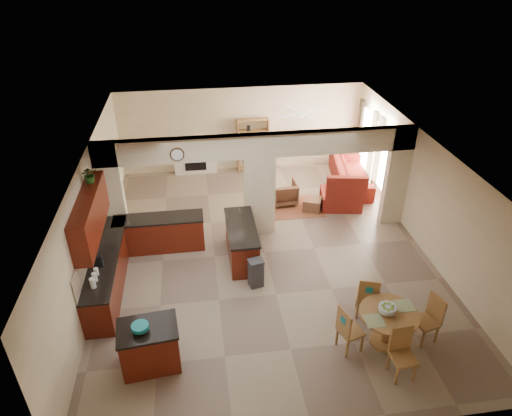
{
  "coord_description": "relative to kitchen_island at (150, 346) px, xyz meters",
  "views": [
    {
      "loc": [
        -1.54,
        -9.24,
        6.89
      ],
      "look_at": [
        -0.19,
        0.3,
        1.15
      ],
      "focal_mm": 32.0,
      "sensor_mm": 36.0,
      "label": 1
    }
  ],
  "objects": [
    {
      "name": "floor",
      "position": [
        2.63,
        3.18,
        -0.47
      ],
      "size": [
        10.0,
        10.0,
        0.0
      ],
      "primitive_type": "plane",
      "color": "#85735C",
      "rests_on": "ground"
    },
    {
      "name": "ceiling",
      "position": [
        2.63,
        3.18,
        2.33
      ],
      "size": [
        10.0,
        10.0,
        0.0
      ],
      "primitive_type": "plane",
      "rotation": [
        3.14,
        0.0,
        0.0
      ],
      "color": "white",
      "rests_on": "wall_back"
    },
    {
      "name": "wall_back",
      "position": [
        2.63,
        8.18,
        0.93
      ],
      "size": [
        8.0,
        0.0,
        8.0
      ],
      "primitive_type": "plane",
      "rotation": [
        1.57,
        0.0,
        0.0
      ],
      "color": "beige",
      "rests_on": "floor"
    },
    {
      "name": "wall_front",
      "position": [
        2.63,
        -1.82,
        0.93
      ],
      "size": [
        8.0,
        0.0,
        8.0
      ],
      "primitive_type": "plane",
      "rotation": [
        -1.57,
        0.0,
        0.0
      ],
      "color": "beige",
      "rests_on": "floor"
    },
    {
      "name": "wall_left",
      "position": [
        -1.37,
        3.18,
        0.93
      ],
      "size": [
        0.0,
        10.0,
        10.0
      ],
      "primitive_type": "plane",
      "rotation": [
        1.57,
        0.0,
        1.57
      ],
      "color": "beige",
      "rests_on": "floor"
    },
    {
      "name": "wall_right",
      "position": [
        6.63,
        3.18,
        0.93
      ],
      "size": [
        0.0,
        10.0,
        10.0
      ],
      "primitive_type": "plane",
      "rotation": [
        1.57,
        0.0,
        -1.57
      ],
      "color": "beige",
      "rests_on": "floor"
    },
    {
      "name": "partition_left_pier",
      "position": [
        -1.07,
        4.18,
        0.93
      ],
      "size": [
        0.6,
        0.25,
        2.8
      ],
      "primitive_type": "cube",
      "color": "beige",
      "rests_on": "floor"
    },
    {
      "name": "partition_center_pier",
      "position": [
        2.63,
        4.18,
        0.63
      ],
      "size": [
        0.8,
        0.25,
        2.2
      ],
      "primitive_type": "cube",
      "color": "beige",
      "rests_on": "floor"
    },
    {
      "name": "partition_right_pier",
      "position": [
        6.33,
        4.18,
        0.93
      ],
      "size": [
        0.6,
        0.25,
        2.8
      ],
      "primitive_type": "cube",
      "color": "beige",
      "rests_on": "floor"
    },
    {
      "name": "partition_header",
      "position": [
        2.63,
        4.18,
        2.03
      ],
      "size": [
        8.0,
        0.25,
        0.6
      ],
      "primitive_type": "cube",
      "color": "beige",
      "rests_on": "partition_center_pier"
    },
    {
      "name": "kitchen_counter",
      "position": [
        -0.63,
        2.93,
        -0.0
      ],
      "size": [
        2.52,
        3.29,
        1.48
      ],
      "color": "#3F0F07",
      "rests_on": "floor"
    },
    {
      "name": "upper_cabinets",
      "position": [
        -1.19,
        2.38,
        1.45
      ],
      "size": [
        0.35,
        2.4,
        0.9
      ],
      "primitive_type": "cube",
      "color": "#3F0F07",
      "rests_on": "wall_left"
    },
    {
      "name": "peninsula",
      "position": [
        2.03,
        3.06,
        -0.01
      ],
      "size": [
        0.7,
        1.85,
        0.91
      ],
      "color": "#3F0F07",
      "rests_on": "floor"
    },
    {
      "name": "wall_clock",
      "position": [
        0.63,
        4.03,
        1.98
      ],
      "size": [
        0.34,
        0.03,
        0.34
      ],
      "primitive_type": "cylinder",
      "rotation": [
        1.57,
        0.0,
        0.0
      ],
      "color": "#53331B",
      "rests_on": "partition_header"
    },
    {
      "name": "rug",
      "position": [
        3.83,
        5.28,
        -0.46
      ],
      "size": [
        1.6,
        1.3,
        0.01
      ],
      "primitive_type": "cube",
      "color": "brown",
      "rests_on": "floor"
    },
    {
      "name": "fireplace",
      "position": [
        1.03,
        8.01,
        0.15
      ],
      "size": [
        1.6,
        0.35,
        1.2
      ],
      "color": "#EDE5CE",
      "rests_on": "floor"
    },
    {
      "name": "shelving_unit",
      "position": [
        2.98,
        8.0,
        0.43
      ],
      "size": [
        1.0,
        0.32,
        1.8
      ],
      "primitive_type": "cube",
      "color": "brown",
      "rests_on": "floor"
    },
    {
      "name": "window_a",
      "position": [
        6.6,
        5.48,
        0.73
      ],
      "size": [
        0.02,
        0.9,
        1.9
      ],
      "primitive_type": "cube",
      "color": "white",
      "rests_on": "wall_right"
    },
    {
      "name": "window_b",
      "position": [
        6.6,
        7.18,
        0.73
      ],
      "size": [
        0.02,
        0.9,
        1.9
      ],
      "primitive_type": "cube",
      "color": "white",
      "rests_on": "wall_right"
    },
    {
      "name": "glazed_door",
      "position": [
        6.6,
        6.33,
        0.58
      ],
      "size": [
        0.02,
        0.7,
        2.1
      ],
      "primitive_type": "cube",
      "color": "white",
      "rests_on": "wall_right"
    },
    {
      "name": "drape_a_left",
      "position": [
        6.56,
        4.88,
        0.73
      ],
      "size": [
        0.1,
        0.28,
        2.3
      ],
      "primitive_type": "cube",
      "color": "#421A1A",
      "rests_on": "wall_right"
    },
    {
      "name": "drape_a_right",
      "position": [
        6.56,
        6.08,
        0.73
      ],
      "size": [
        0.1,
        0.28,
        2.3
      ],
      "primitive_type": "cube",
      "color": "#421A1A",
      "rests_on": "wall_right"
    },
    {
      "name": "drape_b_left",
      "position": [
        6.56,
        6.58,
        0.73
      ],
      "size": [
        0.1,
        0.28,
        2.3
      ],
      "primitive_type": "cube",
      "color": "#421A1A",
      "rests_on": "wall_right"
    },
    {
      "name": "drape_b_right",
      "position": [
        6.56,
        7.78,
        0.73
      ],
      "size": [
        0.1,
        0.28,
        2.3
      ],
      "primitive_type": "cube",
      "color": "#421A1A",
      "rests_on": "wall_right"
    },
    {
      "name": "ceiling_fan",
      "position": [
        4.13,
        6.18,
        2.09
      ],
      "size": [
        1.0,
        1.0,
        0.1
      ],
      "primitive_type": "cylinder",
      "color": "white",
      "rests_on": "ceiling"
    },
    {
      "name": "kitchen_island",
      "position": [
        0.0,
        0.0,
        0.0
      ],
      "size": [
        1.14,
        0.87,
        0.93
      ],
      "rotation": [
        0.0,
        0.0,
        0.1
      ],
      "color": "#3F0F07",
      "rests_on": "floor"
    },
    {
      "name": "teal_bowl",
      "position": [
        -0.1,
        -0.06,
        0.53
      ],
      "size": [
        0.3,
        0.3,
        0.14
      ],
      "primitive_type": "cylinder",
      "color": "#137A83",
      "rests_on": "kitchen_island"
    },
    {
      "name": "trash_can",
      "position": [
        2.23,
        1.96,
        -0.14
      ],
      "size": [
        0.36,
        0.32,
        0.65
      ],
      "primitive_type": "cube",
      "rotation": [
        0.0,
        0.0,
        0.24
      ],
      "color": "#2F2F32",
      "rests_on": "floor"
    },
    {
      "name": "dining_table",
      "position": [
        4.49,
        -0.1,
        0.05
      ],
      "size": [
        1.13,
        1.13,
        0.77
      ],
      "color": "brown",
      "rests_on": "floor"
    },
    {
      "name": "fruit_bowl",
      "position": [
        4.44,
        -0.08,
        0.4
      ],
      "size": [
        0.34,
        0.34,
        0.18
      ],
      "primitive_type": "cylinder",
      "color": "#76AC25",
      "rests_on": "dining_table"
    },
    {
      "name": "sofa",
      "position": [
        5.93,
        6.49,
        -0.08
      ],
      "size": [
        2.8,
        1.44,
        0.78
      ],
      "primitive_type": "imported",
      "rotation": [
        0.0,
        0.0,
        1.42
      ],
      "color": "maroon",
      "rests_on": "floor"
    },
    {
      "name": "chaise",
      "position": [
        5.21,
        5.16,
        -0.24
      ],
      "size": [
        1.29,
        1.12,
        0.46
      ],
      "primitive_type": "cube",
      "rotation": [
        0.0,
        0.0,
        -0.16
      ],
      "color": "maroon",
      "rests_on": "floor"
    },
    {
      "name": "armchair",
      "position": [
        3.6,
        5.6,
        -0.13
      ],
      "size": [
        0.75,
        0.77,
        0.67
      ],
      "primitive_type": "imported",
      "rotation": [
        0.0,
        0.0,
        3.18
      ],
      "color": "maroon",
      "rests_on": "floor"
    },
    {
      "name": "ottoman",
      "position": [
        4.33,
        5.07,
        -0.29
      ],
      "size": [
        0.64,
        0.64,
        0.36
      ],
      "primitive_type": "cube",
      "rotation": [
        0.0,
        0.0,
        -0.39
      ],
      "color": "maroon",
      "rests_on": "floor"
    },
    {
      "name": "plant",
      "position": [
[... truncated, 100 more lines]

